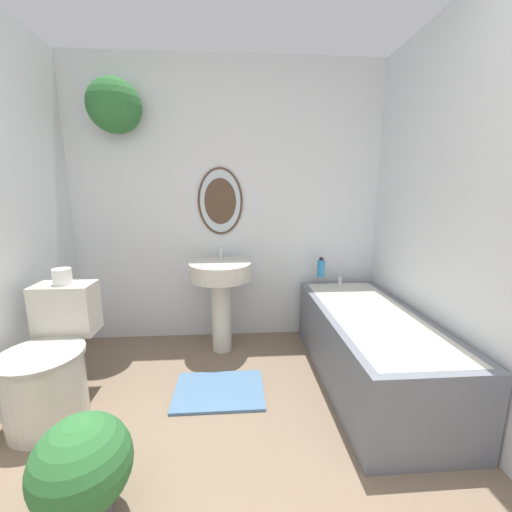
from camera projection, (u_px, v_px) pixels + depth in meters
The scene contains 9 objects.
wall_back at pixel (214, 192), 2.70m from camera, with size 2.77×0.41×2.40m.
wall_right at pixel (487, 215), 1.62m from camera, with size 0.06×2.56×2.40m.
toilet at pixel (51, 368), 1.84m from camera, with size 0.45×0.64×0.75m.
pedestal_sink at pixel (221, 286), 2.56m from camera, with size 0.50×0.50×0.86m.
bathtub at pixel (369, 345), 2.19m from camera, with size 0.66×1.52×0.59m.
shampoo_bottle at pixel (321, 268), 2.75m from camera, with size 0.06×0.06×0.17m.
potted_plant at pixel (83, 468), 1.22m from camera, with size 0.38×0.38×0.47m.
bath_mat at pixel (219, 391), 2.10m from camera, with size 0.59×0.43×0.02m.
toilet_paper_roll at pixel (62, 276), 1.97m from camera, with size 0.11×0.11×0.10m.
Camera 1 is at (0.05, -0.32, 1.32)m, focal length 22.00 mm.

